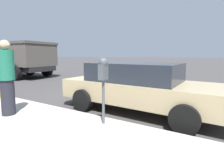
% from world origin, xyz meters
% --- Properties ---
extents(ground_plane, '(220.00, 220.00, 0.00)m').
position_xyz_m(ground_plane, '(0.00, 0.00, 0.00)').
color(ground_plane, '#3D3A3A').
extents(parking_meter, '(0.21, 0.19, 1.44)m').
position_xyz_m(parking_meter, '(-2.55, -0.98, 1.24)').
color(parking_meter, '#4C5156').
rests_on(parking_meter, sidewalk).
extents(car_tan, '(2.16, 4.62, 1.41)m').
position_xyz_m(car_tan, '(-0.90, -1.11, 0.75)').
color(car_tan, tan).
rests_on(car_tan, ground_plane).
extents(dump_truck, '(3.18, 8.08, 2.79)m').
position_xyz_m(dump_truck, '(1.91, 10.96, 1.53)').
color(dump_truck, black).
rests_on(dump_truck, ground_plane).
extents(pedestrian, '(0.38, 0.38, 1.87)m').
position_xyz_m(pedestrian, '(-3.30, 1.40, 1.08)').
color(pedestrian, '#23232D').
rests_on(pedestrian, sidewalk).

